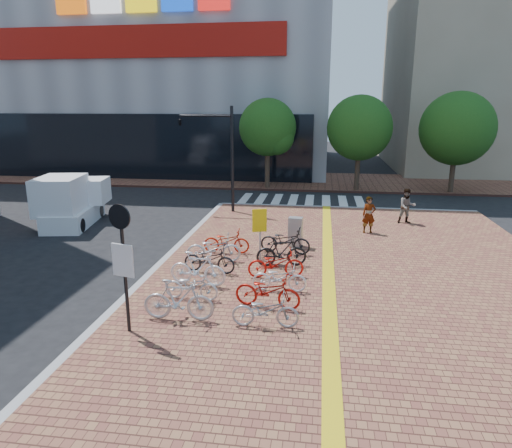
% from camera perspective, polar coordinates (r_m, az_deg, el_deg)
% --- Properties ---
extents(ground, '(120.00, 120.00, 0.00)m').
position_cam_1_polar(ground, '(14.47, 1.05, -8.39)').
color(ground, black).
rests_on(ground, ground).
extents(sidewalk, '(14.00, 34.00, 0.15)m').
position_cam_1_polar(sidewalk, '(10.04, 15.50, -19.85)').
color(sidewalk, brown).
rests_on(sidewalk, ground).
extents(tactile_strip, '(0.40, 34.00, 0.01)m').
position_cam_1_polar(tactile_strip, '(9.90, 9.45, -19.42)').
color(tactile_strip, gold).
rests_on(tactile_strip, sidewalk).
extents(kerb_west, '(0.25, 34.00, 0.15)m').
position_cam_1_polar(kerb_west, '(11.42, -23.66, -16.02)').
color(kerb_west, gray).
rests_on(kerb_west, ground).
extents(kerb_north, '(14.00, 0.25, 0.15)m').
position_cam_1_polar(kerb_north, '(25.86, 11.01, 1.95)').
color(kerb_north, gray).
rests_on(kerb_north, ground).
extents(far_sidewalk, '(70.00, 8.00, 0.15)m').
position_cam_1_polar(far_sidewalk, '(34.70, 5.39, 5.38)').
color(far_sidewalk, brown).
rests_on(far_sidewalk, ground).
extents(department_store, '(36.00, 24.27, 28.00)m').
position_cam_1_polar(department_store, '(49.18, -14.22, 24.04)').
color(department_store, gray).
rests_on(department_store, ground).
extents(building_beige, '(20.00, 18.00, 18.00)m').
position_cam_1_polar(building_beige, '(48.19, 29.38, 16.90)').
color(building_beige, gray).
rests_on(building_beige, ground).
extents(crosswalk, '(7.50, 4.00, 0.01)m').
position_cam_1_polar(crosswalk, '(27.82, 5.67, 2.90)').
color(crosswalk, silver).
rests_on(crosswalk, ground).
extents(street_trees, '(16.20, 4.60, 6.35)m').
position_cam_1_polar(street_trees, '(30.89, 14.79, 11.33)').
color(street_trees, '#38281E').
rests_on(street_trees, far_sidewalk).
extents(bike_0, '(1.90, 0.60, 1.13)m').
position_cam_1_polar(bike_0, '(12.28, -9.66, -9.35)').
color(bike_0, '#B5B5BA').
rests_on(bike_0, sidewalk).
extents(bike_1, '(1.64, 0.64, 0.85)m').
position_cam_1_polar(bike_1, '(13.51, -8.10, -7.64)').
color(bike_1, silver).
rests_on(bike_1, sidewalk).
extents(bike_2, '(1.86, 0.67, 1.10)m').
position_cam_1_polar(bike_2, '(14.44, -7.29, -5.57)').
color(bike_2, white).
rests_on(bike_2, sidewalk).
extents(bike_3, '(1.84, 0.79, 0.94)m').
position_cam_1_polar(bike_3, '(15.51, -5.86, -4.39)').
color(bike_3, black).
rests_on(bike_3, sidewalk).
extents(bike_4, '(2.02, 0.96, 1.02)m').
position_cam_1_polar(bike_4, '(16.52, -5.31, -3.03)').
color(bike_4, silver).
rests_on(bike_4, sidewalk).
extents(bike_5, '(1.78, 0.68, 0.93)m').
position_cam_1_polar(bike_5, '(17.48, -3.72, -2.15)').
color(bike_5, red).
rests_on(bike_5, sidewalk).
extents(bike_6, '(1.75, 0.70, 0.91)m').
position_cam_1_polar(bike_6, '(11.81, 1.17, -10.75)').
color(bike_6, '#A2A2A6').
rests_on(bike_6, sidewalk).
extents(bike_7, '(1.95, 0.92, 0.98)m').
position_cam_1_polar(bike_7, '(12.85, 1.45, -8.36)').
color(bike_7, '#A1130B').
rests_on(bike_7, sidewalk).
extents(bike_8, '(1.66, 0.58, 0.87)m').
position_cam_1_polar(bike_8, '(13.97, 2.94, -6.69)').
color(bike_8, white).
rests_on(bike_8, sidewalk).
extents(bike_9, '(1.92, 0.97, 0.96)m').
position_cam_1_polar(bike_9, '(15.00, 2.48, -4.95)').
color(bike_9, red).
rests_on(bike_9, sidewalk).
extents(bike_10, '(1.84, 0.84, 1.07)m').
position_cam_1_polar(bike_10, '(16.03, 3.21, -3.46)').
color(bike_10, black).
rests_on(bike_10, sidewalk).
extents(bike_11, '(1.98, 0.89, 1.01)m').
position_cam_1_polar(bike_11, '(17.40, 3.68, -2.09)').
color(bike_11, black).
rests_on(bike_11, sidewalk).
extents(pedestrian_a, '(0.65, 0.48, 1.63)m').
position_cam_1_polar(pedestrian_a, '(20.70, 13.93, 1.12)').
color(pedestrian_a, gray).
rests_on(pedestrian_a, sidewalk).
extents(pedestrian_b, '(0.87, 0.70, 1.67)m').
position_cam_1_polar(pedestrian_b, '(22.87, 18.36, 2.13)').
color(pedestrian_b, '#515367').
rests_on(pedestrian_b, sidewalk).
extents(utility_box, '(0.58, 0.45, 1.19)m').
position_cam_1_polar(utility_box, '(18.27, 4.95, -1.00)').
color(utility_box, '#A8A8AD').
rests_on(utility_box, sidewalk).
extents(yellow_sign, '(0.51, 0.22, 1.93)m').
position_cam_1_polar(yellow_sign, '(16.34, 0.50, -0.13)').
color(yellow_sign, '#B7B7BC').
rests_on(yellow_sign, sidewalk).
extents(notice_sign, '(0.60, 0.22, 3.29)m').
position_cam_1_polar(notice_sign, '(11.42, -16.33, -3.52)').
color(notice_sign, black).
rests_on(notice_sign, sidewalk).
extents(traffic_light_pole, '(2.93, 1.13, 5.46)m').
position_cam_1_polar(traffic_light_pole, '(24.10, -6.01, 10.47)').
color(traffic_light_pole, black).
rests_on(traffic_light_pole, sidewalk).
extents(box_truck, '(2.56, 4.47, 2.44)m').
position_cam_1_polar(box_truck, '(23.68, -22.00, 2.62)').
color(box_truck, white).
rests_on(box_truck, ground).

